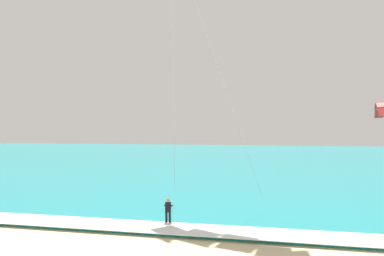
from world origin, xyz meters
name	(u,v)px	position (x,y,z in m)	size (l,w,h in m)	color
sea	(247,158)	(0.00, 72.01, 0.10)	(200.00, 120.00, 0.20)	teal
surf_foam	(138,226)	(0.00, 13.01, 0.22)	(200.00, 2.68, 0.04)	white
surfboard	(168,226)	(1.44, 14.25, 0.03)	(0.70, 1.46, 0.09)	#239EC6
kitesurfer	(168,211)	(1.44, 14.27, 0.94)	(0.59, 0.58, 1.69)	black
kite_distant	(381,108)	(19.29, 45.41, 8.40)	(1.55, 5.54, 1.94)	red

